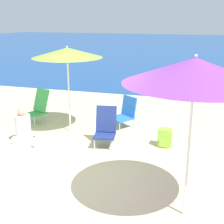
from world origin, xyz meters
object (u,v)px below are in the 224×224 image
at_px(beach_umbrella_lime, 67,53).
at_px(beach_chair_navy, 105,127).
at_px(beach_chair_green, 38,107).
at_px(person_seated_near, 23,128).
at_px(beach_chair_blue, 125,112).
at_px(beach_umbrella_purple, 195,71).
at_px(backpack_lime, 165,138).
at_px(water_bottle, 35,144).

relative_size(beach_umbrella_lime, beach_chair_navy, 2.45).
relative_size(beach_chair_green, person_seated_near, 1.09).
distance_m(beach_chair_blue, person_seated_near, 2.51).
distance_m(beach_chair_green, person_seated_near, 1.33).
distance_m(beach_chair_green, beach_chair_navy, 2.31).
height_order(beach_umbrella_lime, person_seated_near, beach_umbrella_lime).
bearing_deg(beach_chair_navy, beach_umbrella_purple, -57.39).
bearing_deg(beach_chair_blue, beach_chair_green, -135.91).
xyz_separation_m(beach_umbrella_lime, backpack_lime, (2.32, -0.26, -1.70)).
relative_size(beach_chair_blue, beach_chair_navy, 0.91).
distance_m(beach_umbrella_purple, backpack_lime, 3.05).
xyz_separation_m(beach_chair_blue, person_seated_near, (-1.90, -1.64, -0.05)).
distance_m(person_seated_near, backpack_lime, 3.11).
relative_size(beach_chair_navy, backpack_lime, 2.13).
height_order(person_seated_near, backpack_lime, person_seated_near).
bearing_deg(backpack_lime, person_seated_near, -167.74).
xyz_separation_m(beach_chair_blue, beach_chair_navy, (-0.11, -1.26, 0.04)).
height_order(beach_umbrella_purple, beach_chair_blue, beach_umbrella_purple).
height_order(beach_umbrella_purple, beach_chair_navy, beach_umbrella_purple).
bearing_deg(beach_chair_blue, beach_chair_navy, -59.93).
bearing_deg(beach_chair_green, beach_chair_navy, -6.65).
distance_m(beach_chair_green, water_bottle, 1.74).
relative_size(beach_chair_blue, person_seated_near, 0.95).
height_order(beach_chair_navy, water_bottle, beach_chair_navy).
bearing_deg(beach_umbrella_purple, water_bottle, 155.81).
relative_size(beach_umbrella_purple, person_seated_near, 2.81).
xyz_separation_m(beach_umbrella_lime, person_seated_near, (-0.71, -0.92, -1.57)).
height_order(person_seated_near, water_bottle, person_seated_near).
distance_m(beach_chair_navy, backpack_lime, 1.29).
bearing_deg(beach_chair_green, beach_umbrella_purple, -20.65).
bearing_deg(beach_umbrella_lime, water_bottle, -104.47).
xyz_separation_m(beach_umbrella_purple, beach_chair_green, (-3.96, 2.97, -1.61)).
bearing_deg(beach_chair_blue, beach_umbrella_purple, -27.71).
bearing_deg(beach_umbrella_lime, beach_chair_navy, -26.49).
bearing_deg(person_seated_near, beach_umbrella_lime, 42.72).
bearing_deg(backpack_lime, beach_chair_blue, 139.24).
relative_size(beach_chair_blue, beach_chair_green, 0.87).
bearing_deg(beach_umbrella_purple, beach_chair_blue, 117.38).
relative_size(beach_chair_green, beach_chair_navy, 1.05).
bearing_deg(backpack_lime, water_bottle, -160.88).
bearing_deg(person_seated_near, beach_chair_navy, 2.67).
bearing_deg(beach_chair_navy, backpack_lime, 3.67).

